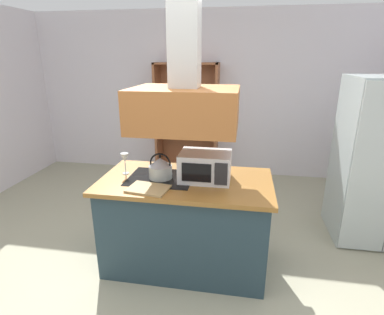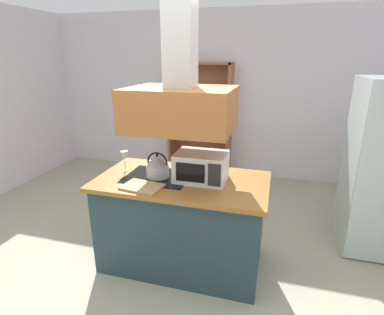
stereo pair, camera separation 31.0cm
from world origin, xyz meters
name	(u,v)px [view 1 (the left image)]	position (x,y,z in m)	size (l,w,h in m)	color
ground_plane	(162,283)	(0.00, 0.00, 0.00)	(7.80, 7.80, 0.00)	#9E9B81
wall_back	(205,95)	(0.00, 3.00, 1.35)	(6.00, 0.12, 2.70)	silver
kitchen_island	(186,222)	(0.16, 0.35, 0.45)	(1.58, 0.87, 0.90)	#253A43
range_hood	(185,93)	(0.16, 0.35, 1.69)	(0.90, 0.70, 1.33)	#A55F2D
refrigerator	(384,162)	(2.18, 1.20, 0.90)	(0.90, 0.78, 1.80)	#B3C2C0
dish_cabinet	(187,127)	(-0.28, 2.78, 0.84)	(1.03, 0.40, 1.89)	brown
kettle	(160,168)	(-0.07, 0.35, 1.00)	(0.22, 0.22, 0.24)	#B0BAB5
cutting_board	(148,189)	(-0.11, 0.07, 0.91)	(0.34, 0.24, 0.02)	tan
microwave	(205,166)	(0.34, 0.38, 1.03)	(0.46, 0.35, 0.26)	silver
wine_glass_on_counter	(125,159)	(-0.44, 0.40, 1.05)	(0.08, 0.08, 0.21)	silver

